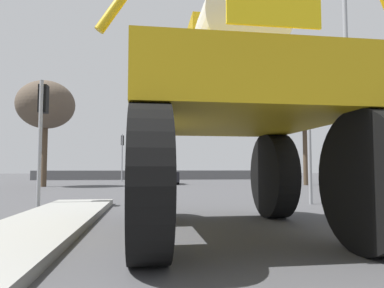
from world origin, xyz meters
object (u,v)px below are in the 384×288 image
at_px(oversize_sprayer, 231,113).
at_px(sedan_ahead, 162,174).
at_px(traffic_signal_far_left, 122,147).
at_px(bare_tree_left, 46,105).
at_px(traffic_signal_near_left, 42,115).
at_px(bare_tree_right, 304,103).
at_px(traffic_signal_near_right, 307,116).
at_px(streetlight_near_right, 349,72).

xyz_separation_m(oversize_sprayer, sedan_ahead, (-0.51, 19.23, -1.39)).
relative_size(sedan_ahead, traffic_signal_far_left, 1.06).
bearing_deg(traffic_signal_far_left, bare_tree_left, -116.70).
bearing_deg(traffic_signal_near_left, bare_tree_right, 40.80).
xyz_separation_m(traffic_signal_near_left, traffic_signal_near_right, (8.22, -0.00, 0.10)).
xyz_separation_m(sedan_ahead, streetlight_near_right, (6.87, -12.59, 4.20)).
xyz_separation_m(oversize_sprayer, traffic_signal_near_left, (-4.59, 4.71, 0.61)).
distance_m(traffic_signal_near_right, traffic_signal_far_left, 21.04).
bearing_deg(streetlight_near_right, bare_tree_right, 74.86).
bearing_deg(traffic_signal_far_left, bare_tree_right, -31.93).
distance_m(sedan_ahead, traffic_signal_near_left, 15.22).
distance_m(oversize_sprayer, traffic_signal_far_left, 24.70).
bearing_deg(bare_tree_left, traffic_signal_near_left, -74.37).
bearing_deg(traffic_signal_near_right, oversize_sprayer, -127.69).
xyz_separation_m(traffic_signal_near_right, streetlight_near_right, (2.73, 1.94, 2.10)).
height_order(sedan_ahead, streetlight_near_right, streetlight_near_right).
height_order(oversize_sprayer, sedan_ahead, oversize_sprayer).
relative_size(traffic_signal_near_left, traffic_signal_far_left, 0.92).
xyz_separation_m(oversize_sprayer, bare_tree_left, (-7.83, 16.30, 2.92)).
bearing_deg(traffic_signal_near_right, bare_tree_right, 65.39).
bearing_deg(sedan_ahead, traffic_signal_near_left, 157.72).
bearing_deg(bare_tree_right, bare_tree_left, -179.53).
bearing_deg(sedan_ahead, streetlight_near_right, -157.97).
height_order(traffic_signal_near_left, traffic_signal_near_right, traffic_signal_near_right).
bearing_deg(sedan_ahead, traffic_signal_far_left, 25.61).
bearing_deg(traffic_signal_near_right, sedan_ahead, 105.91).
height_order(bare_tree_left, bare_tree_right, bare_tree_right).
relative_size(oversize_sprayer, bare_tree_right, 0.75).
xyz_separation_m(traffic_signal_near_right, bare_tree_right, (5.38, 11.74, 2.76)).
distance_m(traffic_signal_near_left, traffic_signal_near_right, 8.22).
bearing_deg(traffic_signal_near_right, bare_tree_left, 134.67).
distance_m(sedan_ahead, bare_tree_right, 11.04).
relative_size(traffic_signal_near_right, traffic_signal_far_left, 0.95).
bearing_deg(oversize_sprayer, bare_tree_right, -29.89).
height_order(oversize_sprayer, bare_tree_right, bare_tree_right).
xyz_separation_m(sedan_ahead, bare_tree_left, (-7.33, -2.93, 4.30)).
xyz_separation_m(oversize_sprayer, traffic_signal_near_right, (3.64, 4.70, 0.71)).
height_order(sedan_ahead, bare_tree_right, bare_tree_right).
relative_size(traffic_signal_near_left, streetlight_near_right, 0.42).
bearing_deg(traffic_signal_far_left, traffic_signal_near_right, -69.43).
bearing_deg(sedan_ahead, bare_tree_left, 105.20).
relative_size(traffic_signal_far_left, bare_tree_right, 0.55).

